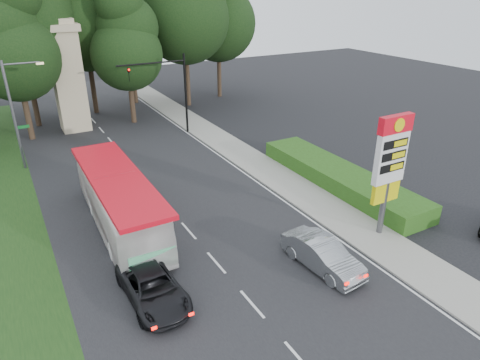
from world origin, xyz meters
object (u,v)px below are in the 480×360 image
gas_station_pylon (390,160)px  monument (68,76)px  transit_bus (119,202)px  suv_charcoal (153,287)px  streetlight_signs (16,111)px  traffic_signal_mast (171,84)px  sedan_silver (322,255)px

gas_station_pylon → monument: monument is taller
transit_bus → suv_charcoal: transit_bus is taller
streetlight_signs → suv_charcoal: (3.36, -19.07, -3.77)m
monument → gas_station_pylon: bearing=-68.2°
gas_station_pylon → streetlight_signs: streetlight_signs is taller
streetlight_signs → monument: monument is taller
transit_bus → gas_station_pylon: bearing=-30.8°
monument → traffic_signal_mast: bearing=-38.0°
gas_station_pylon → monument: 30.17m
traffic_signal_mast → suv_charcoal: 23.37m
streetlight_signs → suv_charcoal: 19.73m
monument → suv_charcoal: (-1.63, -27.06, -4.44)m
traffic_signal_mast → gas_station_pylon: bearing=-80.9°
streetlight_signs → suv_charcoal: bearing=-80.0°
transit_bus → streetlight_signs: bearing=109.3°
sedan_silver → traffic_signal_mast: bearing=81.5°
gas_station_pylon → traffic_signal_mast: traffic_signal_mast is taller
streetlight_signs → monument: 9.44m
sedan_silver → streetlight_signs: bearing=113.3°
traffic_signal_mast → streetlight_signs: bearing=-171.1°
streetlight_signs → transit_bus: (3.86, -12.17, -2.84)m
traffic_signal_mast → streetlight_signs: streetlight_signs is taller
sedan_silver → suv_charcoal: (-7.99, 1.82, -0.09)m
gas_station_pylon → transit_bus: size_ratio=0.60×
gas_station_pylon → sedan_silver: gas_station_pylon is taller
monument → sedan_silver: monument is taller
transit_bus → sedan_silver: size_ratio=2.50×
traffic_signal_mast → transit_bus: (-8.80, -14.16, -3.08)m
traffic_signal_mast → sedan_silver: 23.25m
gas_station_pylon → suv_charcoal: size_ratio=1.42×
traffic_signal_mast → transit_bus: size_ratio=0.63×
traffic_signal_mast → suv_charcoal: bearing=-113.9°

